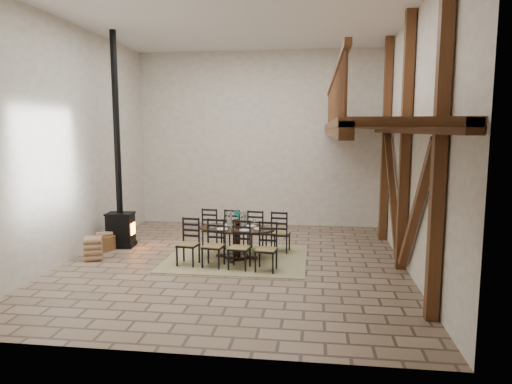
# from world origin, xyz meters

# --- Properties ---
(ground) EXTENTS (8.00, 8.00, 0.00)m
(ground) POSITION_xyz_m (0.00, 0.00, 0.00)
(ground) COLOR gray
(ground) RESTS_ON ground
(room_shell) EXTENTS (7.02, 8.02, 5.01)m
(room_shell) POSITION_xyz_m (1.19, 0.00, 3.01)
(room_shell) COLOR white
(room_shell) RESTS_ON ground
(rug) EXTENTS (3.00, 2.50, 0.02)m
(rug) POSITION_xyz_m (0.00, 0.29, 0.01)
(rug) COLOR tan
(rug) RESTS_ON ground
(dining_table) EXTENTS (2.25, 2.07, 1.07)m
(dining_table) POSITION_xyz_m (0.00, 0.29, 0.35)
(dining_table) COLOR black
(dining_table) RESTS_ON ground
(wood_stove) EXTENTS (0.67, 0.54, 5.00)m
(wood_stove) POSITION_xyz_m (-2.92, 0.96, 1.13)
(wood_stove) COLOR black
(wood_stove) RESTS_ON ground
(log_basket) EXTENTS (0.51, 0.51, 0.42)m
(log_basket) POSITION_xyz_m (-3.18, 0.64, 0.18)
(log_basket) COLOR brown
(log_basket) RESTS_ON ground
(log_stack) EXTENTS (0.47, 0.48, 0.50)m
(log_stack) POSITION_xyz_m (-3.03, -0.20, 0.25)
(log_stack) COLOR tan
(log_stack) RESTS_ON ground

